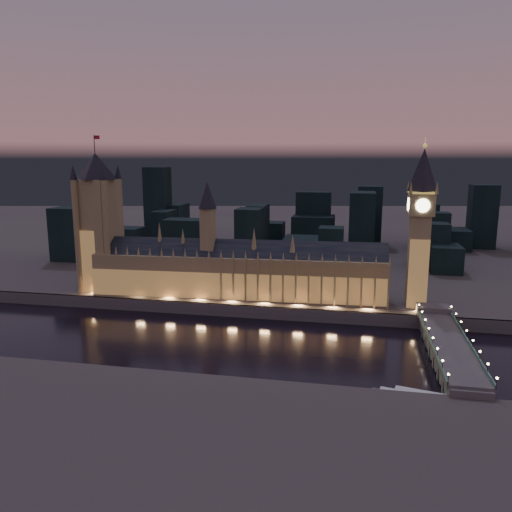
% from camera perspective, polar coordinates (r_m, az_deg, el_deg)
% --- Properties ---
extents(ground_plane, '(2000.00, 2000.00, 0.00)m').
position_cam_1_polar(ground_plane, '(287.77, -3.17, -9.49)').
color(ground_plane, black).
rests_on(ground_plane, ground).
extents(north_bank, '(2000.00, 960.00, 8.00)m').
position_cam_1_polar(north_bank, '(789.70, 6.29, 3.93)').
color(north_bank, '#3E3337').
rests_on(north_bank, ground).
extents(embankment_wall, '(2000.00, 2.50, 8.00)m').
position_cam_1_polar(embankment_wall, '(324.17, -1.36, -6.34)').
color(embankment_wall, '#4A4753').
rests_on(embankment_wall, ground).
extents(palace_of_westminster, '(202.00, 29.05, 78.00)m').
position_cam_1_polar(palace_of_westminster, '(340.26, -2.36, -1.61)').
color(palace_of_westminster, '#8D7B59').
rests_on(palace_of_westminster, north_bank).
extents(victoria_tower, '(31.68, 31.68, 108.87)m').
position_cam_1_polar(victoria_tower, '(370.66, -17.55, 4.48)').
color(victoria_tower, '#8D7B59').
rests_on(victoria_tower, north_bank).
extents(elizabeth_tower, '(18.00, 18.00, 105.67)m').
position_cam_1_polar(elizabeth_tower, '(326.92, 18.30, 4.52)').
color(elizabeth_tower, '#8D7B59').
rests_on(elizabeth_tower, north_bank).
extents(westminster_bridge, '(19.35, 113.00, 15.90)m').
position_cam_1_polar(westminster_bridge, '(278.55, 20.96, -9.63)').
color(westminster_bridge, '#4A4753').
rests_on(westminster_bridge, ground).
extents(river_boat, '(45.13, 19.51, 4.50)m').
position_cam_1_polar(river_boat, '(228.54, 18.52, -15.31)').
color(river_boat, '#4A4753').
rests_on(river_boat, ground).
extents(city_backdrop, '(478.94, 215.63, 83.37)m').
position_cam_1_polar(city_backdrop, '(513.60, 7.22, 3.18)').
color(city_backdrop, black).
rests_on(city_backdrop, north_bank).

